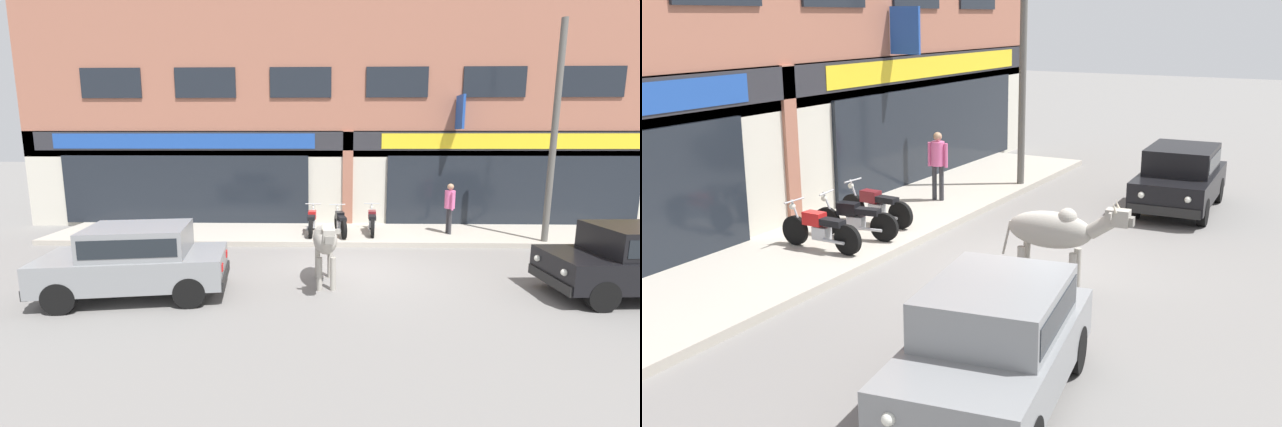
{
  "view_description": "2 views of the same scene",
  "coord_description": "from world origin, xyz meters",
  "views": [
    {
      "loc": [
        -0.59,
        -9.97,
        3.19
      ],
      "look_at": [
        -0.87,
        1.0,
        1.22
      ],
      "focal_mm": 24.0,
      "sensor_mm": 36.0,
      "label": 1
    },
    {
      "loc": [
        -11.48,
        -5.27,
        4.35
      ],
      "look_at": [
        -0.11,
        1.0,
        0.9
      ],
      "focal_mm": 42.0,
      "sensor_mm": 36.0,
      "label": 2
    }
  ],
  "objects": [
    {
      "name": "pedestrian",
      "position": [
        3.16,
        3.45,
        1.14
      ],
      "size": [
        0.32,
        0.5,
        1.6
      ],
      "color": "#2D2D33",
      "rests_on": "sidewalk"
    },
    {
      "name": "shop_building",
      "position": [
        0.0,
        5.32,
        3.95
      ],
      "size": [
        23.0,
        1.4,
        8.35
      ],
      "color": "#9E604C",
      "rests_on": "ground"
    },
    {
      "name": "car_0",
      "position": [
        5.59,
        -1.57,
        0.81
      ],
      "size": [
        3.68,
        1.78,
        1.46
      ],
      "color": "black",
      "rests_on": "ground"
    },
    {
      "name": "motorcycle_1",
      "position": [
        -0.29,
        3.27,
        0.54
      ],
      "size": [
        0.54,
        1.8,
        0.88
      ],
      "color": "black",
      "rests_on": "sidewalk"
    },
    {
      "name": "sidewalk",
      "position": [
        0.0,
        3.63,
        0.08
      ],
      "size": [
        19.0,
        2.86,
        0.15
      ],
      "primitive_type": "cube",
      "color": "#A8A093",
      "rests_on": "ground"
    },
    {
      "name": "car_1",
      "position": [
        -4.46,
        -1.82,
        0.81
      ],
      "size": [
        3.77,
        2.13,
        1.46
      ],
      "color": "black",
      "rests_on": "ground"
    },
    {
      "name": "motorcycle_2",
      "position": [
        0.73,
        3.49,
        0.54
      ],
      "size": [
        0.52,
        1.81,
        0.88
      ],
      "color": "black",
      "rests_on": "sidewalk"
    },
    {
      "name": "ground_plane",
      "position": [
        0.0,
        0.0,
        0.0
      ],
      "size": [
        90.0,
        90.0,
        0.0
      ],
      "primitive_type": "plane",
      "color": "slate"
    },
    {
      "name": "utility_pole",
      "position": [
        5.73,
        2.5,
        3.27
      ],
      "size": [
        0.18,
        0.18,
        6.23
      ],
      "primitive_type": "cylinder",
      "color": "#595651",
      "rests_on": "sidewalk"
    },
    {
      "name": "cow",
      "position": [
        -0.71,
        -1.05,
        1.01
      ],
      "size": [
        0.62,
        2.15,
        1.61
      ],
      "color": "#9E998E",
      "rests_on": "ground"
    },
    {
      "name": "motorcycle_0",
      "position": [
        -1.19,
        3.38,
        0.54
      ],
      "size": [
        0.52,
        1.81,
        0.88
      ],
      "color": "black",
      "rests_on": "sidewalk"
    }
  ]
}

